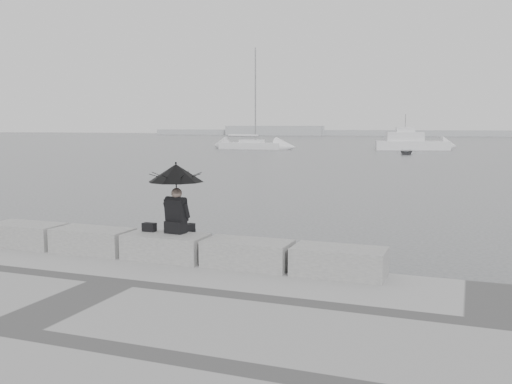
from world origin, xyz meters
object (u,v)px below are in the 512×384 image
at_px(motor_cruiser, 412,143).
at_px(dinghy, 406,152).
at_px(seated_person, 176,183).
at_px(sailboat_left, 252,145).

relative_size(motor_cruiser, dinghy, 3.23).
distance_m(seated_person, dinghy, 52.52).
height_order(sailboat_left, dinghy, sailboat_left).
bearing_deg(motor_cruiser, seated_person, -101.39).
height_order(seated_person, sailboat_left, sailboat_left).
bearing_deg(seated_person, motor_cruiser, 95.72).
distance_m(sailboat_left, motor_cruiser, 20.16).
bearing_deg(sailboat_left, motor_cruiser, 18.05).
distance_m(motor_cruiser, dinghy, 11.08).
height_order(motor_cruiser, dinghy, motor_cruiser).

